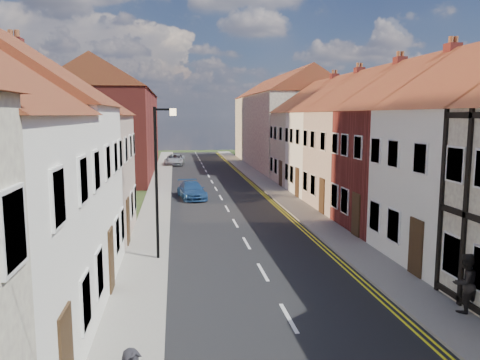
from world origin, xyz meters
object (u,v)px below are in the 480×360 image
object	(u,v)px
car_far	(192,190)
car_distant	(175,160)
pedestrian_right	(465,283)
lamppost	(158,173)

from	to	relation	value
car_far	car_distant	bearing A→B (deg)	84.84
car_far	pedestrian_right	distance (m)	21.73
lamppost	pedestrian_right	distance (m)	11.33
car_far	pedestrian_right	xyz separation A→B (m)	(7.15, -20.51, 0.41)
lamppost	car_distant	world-z (taller)	lamppost
lamppost	car_far	distance (m)	14.42
car_far	lamppost	bearing A→B (deg)	-105.25
lamppost	pedestrian_right	bearing A→B (deg)	-36.15
lamppost	pedestrian_right	size ratio (longest dim) A/B	3.44
car_distant	pedestrian_right	bearing A→B (deg)	-74.22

